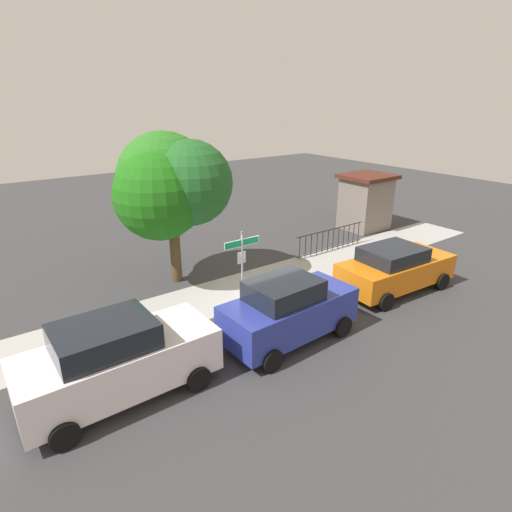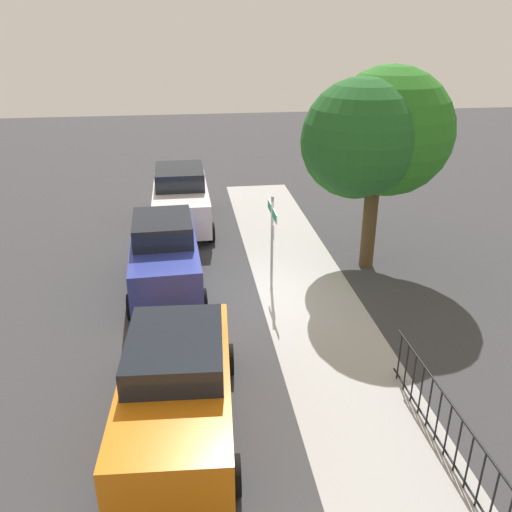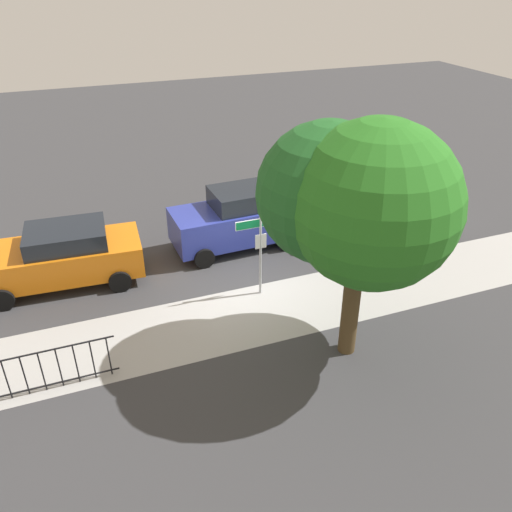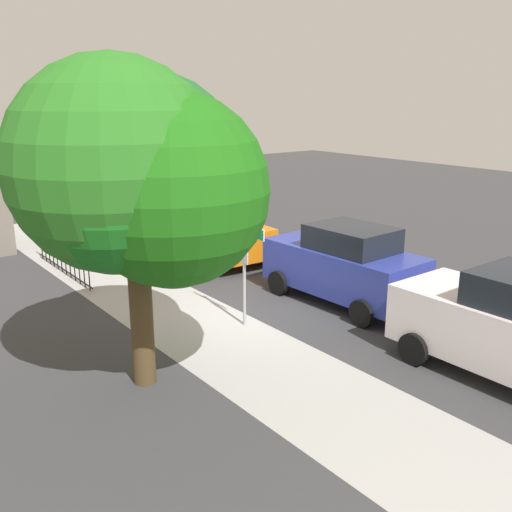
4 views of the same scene
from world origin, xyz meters
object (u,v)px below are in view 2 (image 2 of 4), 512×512
object	(u,v)px
street_sign	(272,227)
car_white	(181,198)
shade_tree	(373,138)
car_orange	(176,384)
car_blue	(164,256)

from	to	relation	value
street_sign	car_white	world-z (taller)	street_sign
shade_tree	car_white	xyz separation A→B (m)	(-4.03, -5.37, -2.78)
car_orange	car_blue	bearing A→B (deg)	-173.29
shade_tree	car_blue	size ratio (longest dim) A/B	1.36
street_sign	shade_tree	size ratio (longest dim) A/B	0.46
street_sign	car_orange	xyz separation A→B (m)	(5.13, -2.56, -0.89)
shade_tree	car_white	bearing A→B (deg)	-126.86
shade_tree	car_blue	bearing A→B (deg)	-81.50
car_blue	street_sign	bearing A→B (deg)	81.49
car_blue	car_white	bearing A→B (deg)	172.27
car_white	car_orange	size ratio (longest dim) A/B	0.99
car_white	car_orange	distance (m)	10.36
car_white	car_orange	bearing A→B (deg)	-1.37
shade_tree	car_white	size ratio (longest dim) A/B	1.24
shade_tree	car_orange	world-z (taller)	shade_tree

